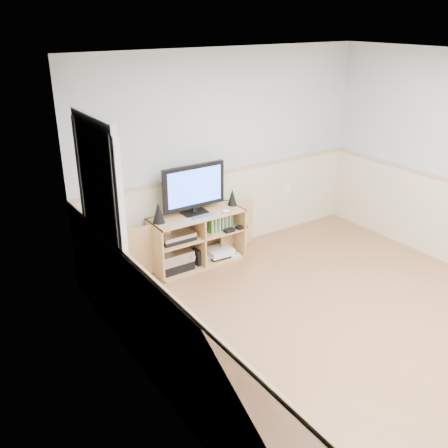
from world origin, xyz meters
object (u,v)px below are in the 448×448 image
Objects in this scene: keyboard at (205,217)px; media_cabinet at (195,237)px; monitor at (194,188)px; game_consoles at (218,252)px.

media_cabinet is at bearing 105.37° from keyboard.
media_cabinet is 0.64m from monitor.
game_consoles is (0.30, -0.07, -0.26)m from media_cabinet.
monitor is 2.64× the size of keyboard.
monitor reaches higher than game_consoles.
game_consoles is at bearing 32.60° from keyboard.
keyboard is 0.67× the size of game_consoles.
monitor is at bearing 168.47° from game_consoles.
keyboard is at bearing -154.80° from game_consoles.
game_consoles is (0.27, 0.13, -0.59)m from keyboard.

